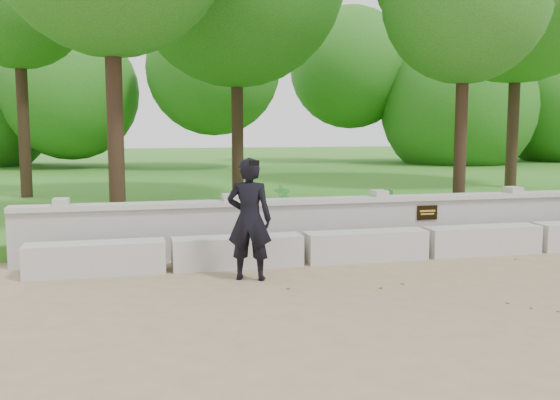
{
  "coord_description": "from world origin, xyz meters",
  "views": [
    {
      "loc": [
        -4.5,
        -6.97,
        2.05
      ],
      "look_at": [
        -2.51,
        1.26,
        1.05
      ],
      "focal_mm": 40.0,
      "sensor_mm": 36.0,
      "label": 1
    }
  ],
  "objects": [
    {
      "name": "concrete_bench",
      "position": [
        0.0,
        1.9,
        0.22
      ],
      "size": [
        11.9,
        0.45,
        0.45
      ],
      "color": "#BBB9B0",
      "rests_on": "ground"
    },
    {
      "name": "shrub_a",
      "position": [
        -1.65,
        4.66,
        0.59
      ],
      "size": [
        0.41,
        0.33,
        0.68
      ],
      "primitive_type": "imported",
      "rotation": [
        0.0,
        0.0,
        0.29
      ],
      "color": "#276E25",
      "rests_on": "lawn"
    },
    {
      "name": "lawn",
      "position": [
        0.0,
        14.0,
        0.12
      ],
      "size": [
        40.0,
        22.0,
        0.25
      ],
      "primitive_type": "cube",
      "color": "#37651A",
      "rests_on": "ground"
    },
    {
      "name": "parapet_wall",
      "position": [
        0.0,
        2.6,
        0.46
      ],
      "size": [
        12.5,
        0.35,
        0.9
      ],
      "color": "#AFADA6",
      "rests_on": "ground"
    },
    {
      "name": "man_main",
      "position": [
        -2.97,
        1.11,
        0.82
      ],
      "size": [
        0.7,
        0.65,
        1.64
      ],
      "color": "black",
      "rests_on": "ground"
    },
    {
      "name": "ground",
      "position": [
        0.0,
        0.0,
        0.0
      ],
      "size": [
        80.0,
        80.0,
        0.0
      ],
      "primitive_type": "plane",
      "color": "#947F5B",
      "rests_on": "ground"
    },
    {
      "name": "shrub_d",
      "position": [
        -1.11,
        3.97,
        0.51
      ],
      "size": [
        0.39,
        0.39,
        0.52
      ],
      "primitive_type": "imported",
      "rotation": [
        0.0,
        0.0,
        5.61
      ],
      "color": "#276E25",
      "rests_on": "lawn"
    },
    {
      "name": "shrub_b",
      "position": [
        0.39,
        4.26,
        0.54
      ],
      "size": [
        0.41,
        0.41,
        0.59
      ],
      "primitive_type": "imported",
      "rotation": [
        0.0,
        0.0,
        2.41
      ],
      "color": "#276E25",
      "rests_on": "lawn"
    }
  ]
}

